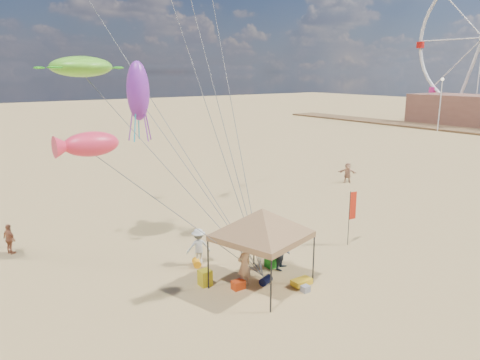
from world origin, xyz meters
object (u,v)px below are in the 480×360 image
(chair_green, at_px, (272,260))
(person_far_c, at_px, (347,173))
(person_near_c, at_px, (198,247))
(cooler_blue, at_px, (272,249))
(beach_cart, at_px, (302,282))
(person_far_a, at_px, (9,239))
(feather_flag, at_px, (352,209))
(person_near_b, at_px, (284,249))
(lamp_north, at_px, (441,96))
(chair_yellow, at_px, (205,278))
(cooler_red, at_px, (238,285))
(person_near_a, at_px, (244,265))
(canopy_tent, at_px, (262,212))

(chair_green, distance_m, person_far_c, 18.85)
(person_near_c, xyz_separation_m, person_far_c, (18.86, 7.31, -0.06))
(cooler_blue, relative_size, person_near_c, 0.30)
(beach_cart, relative_size, person_far_c, 0.53)
(chair_green, xyz_separation_m, person_far_a, (-9.81, 9.07, 0.45))
(feather_flag, distance_m, person_near_c, 8.43)
(chair_green, xyz_separation_m, beach_cart, (-0.22, -2.31, -0.15))
(person_near_b, height_order, person_far_a, person_near_b)
(chair_green, height_order, lamp_north, lamp_north)
(person_far_a, distance_m, lamp_north, 66.35)
(cooler_blue, relative_size, chair_yellow, 0.77)
(person_near_c, bearing_deg, cooler_red, 108.69)
(chair_green, height_order, chair_yellow, same)
(cooler_red, relative_size, person_near_a, 0.28)
(person_far_a, relative_size, person_far_c, 0.95)
(canopy_tent, height_order, cooler_blue, canopy_tent)
(person_far_a, bearing_deg, person_near_b, -155.24)
(canopy_tent, distance_m, person_far_a, 13.43)
(feather_flag, bearing_deg, lamp_north, 26.99)
(cooler_blue, bearing_deg, canopy_tent, -136.39)
(chair_green, bearing_deg, lamp_north, 24.51)
(person_far_a, bearing_deg, person_near_c, -155.55)
(cooler_red, bearing_deg, feather_flag, 5.25)
(canopy_tent, height_order, cooler_red, canopy_tent)
(person_near_b, bearing_deg, person_near_c, 111.14)
(chair_green, height_order, person_near_a, person_near_a)
(feather_flag, relative_size, person_near_a, 1.57)
(person_near_b, bearing_deg, person_far_c, 5.90)
(cooler_red, relative_size, person_far_a, 0.34)
(person_near_a, bearing_deg, cooler_red, 15.23)
(person_near_a, distance_m, person_far_a, 12.46)
(person_near_a, distance_m, person_near_b, 2.59)
(lamp_north, bearing_deg, chair_yellow, -157.01)
(cooler_blue, bearing_deg, person_far_c, 28.72)
(cooler_red, distance_m, person_far_c, 21.58)
(feather_flag, height_order, person_near_a, feather_flag)
(lamp_north, bearing_deg, canopy_tent, -155.05)
(cooler_blue, relative_size, beach_cart, 0.60)
(cooler_red, height_order, person_near_b, person_near_b)
(cooler_blue, height_order, chair_green, chair_green)
(person_near_c, relative_size, person_far_c, 1.07)
(beach_cart, relative_size, person_near_c, 0.50)
(beach_cart, distance_m, person_far_a, 14.90)
(chair_yellow, distance_m, person_near_c, 2.37)
(beach_cart, relative_size, person_far_a, 0.56)
(chair_green, relative_size, chair_yellow, 1.00)
(chair_green, xyz_separation_m, person_near_c, (-2.65, 2.31, 0.55))
(beach_cart, xyz_separation_m, person_near_c, (-2.43, 4.63, 0.70))
(person_near_c, bearing_deg, chair_yellow, 84.14)
(feather_flag, height_order, beach_cart, feather_flag)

